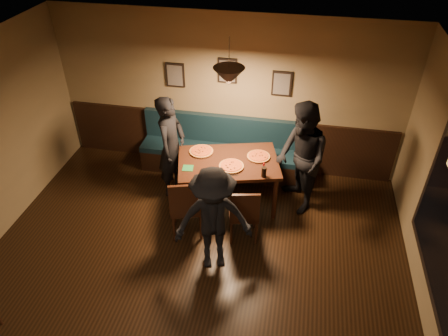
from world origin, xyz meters
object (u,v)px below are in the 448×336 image
(booth_bench, at_px, (224,148))
(tabasco_bottle, at_px, (264,165))
(chair_near_right, at_px, (244,211))
(diner_left, at_px, (171,147))
(diner_front, at_px, (213,220))
(dining_table, at_px, (228,182))
(chair_near_left, at_px, (186,205))
(diner_right, at_px, (301,159))
(soda_glass, at_px, (264,172))

(booth_bench, distance_m, tabasco_bottle, 1.29)
(tabasco_bottle, bearing_deg, chair_near_right, -107.56)
(diner_left, bearing_deg, diner_front, -137.36)
(dining_table, xyz_separation_m, tabasco_bottle, (0.56, -0.09, 0.48))
(dining_table, relative_size, chair_near_left, 1.48)
(chair_near_right, distance_m, diner_right, 1.23)
(chair_near_left, height_order, diner_front, diner_front)
(diner_front, bearing_deg, tabasco_bottle, 51.05)
(chair_near_left, relative_size, soda_glass, 6.51)
(dining_table, xyz_separation_m, diner_right, (1.11, 0.14, 0.51))
(diner_right, relative_size, soda_glass, 11.52)
(booth_bench, relative_size, soda_glass, 18.64)
(diner_right, bearing_deg, tabasco_bottle, -91.98)
(chair_near_left, xyz_separation_m, diner_right, (1.60, 0.92, 0.40))
(diner_right, bearing_deg, booth_bench, -142.24)
(dining_table, relative_size, diner_left, 0.88)
(diner_right, bearing_deg, diner_left, -114.98)
(diner_right, height_order, tabasco_bottle, diner_right)
(diner_right, bearing_deg, chair_near_right, -65.54)
(diner_left, relative_size, soda_glass, 10.96)
(booth_bench, height_order, diner_front, diner_front)
(diner_front, bearing_deg, booth_bench, 80.79)
(tabasco_bottle, bearing_deg, booth_bench, 130.42)
(chair_near_right, height_order, diner_right, diner_right)
(soda_glass, relative_size, tabasco_bottle, 1.31)
(diner_left, height_order, soda_glass, diner_left)
(tabasco_bottle, bearing_deg, soda_glass, -83.40)
(chair_near_left, distance_m, diner_right, 1.89)
(booth_bench, height_order, diner_right, diner_right)
(chair_near_right, distance_m, tabasco_bottle, 0.78)
(chair_near_right, relative_size, diner_right, 0.52)
(booth_bench, relative_size, diner_right, 1.62)
(diner_left, bearing_deg, booth_bench, -38.73)
(dining_table, height_order, chair_near_right, chair_near_right)
(chair_near_left, height_order, chair_near_right, chair_near_left)
(booth_bench, bearing_deg, soda_glass, -54.18)
(dining_table, xyz_separation_m, chair_near_left, (-0.49, -0.78, 0.11))
(booth_bench, height_order, diner_left, diner_left)
(diner_front, bearing_deg, soda_glass, 46.30)
(diner_left, bearing_deg, chair_near_right, -115.07)
(chair_near_right, height_order, tabasco_bottle, chair_near_right)
(dining_table, bearing_deg, tabasco_bottle, -23.74)
(diner_right, distance_m, soda_glass, 0.68)
(diner_left, bearing_deg, tabasco_bottle, -90.70)
(diner_right, distance_m, tabasco_bottle, 0.59)
(dining_table, bearing_deg, booth_bench, 90.14)
(dining_table, distance_m, chair_near_left, 0.93)
(dining_table, bearing_deg, chair_near_right, -78.22)
(diner_left, relative_size, diner_front, 1.09)
(chair_near_left, distance_m, chair_near_right, 0.85)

